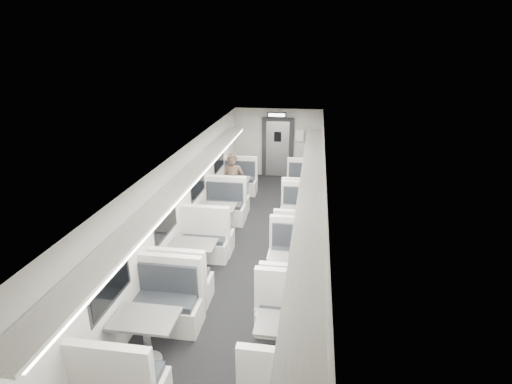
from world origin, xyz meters
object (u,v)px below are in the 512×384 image
(passenger, at_px, (233,184))
(vestibule_door, at_px, (278,148))
(booth_right_b, at_px, (299,224))
(exit_sign, at_px, (277,115))
(booth_left_d, at_px, (147,339))
(booth_right_c, at_px, (292,278))
(booth_left_c, at_px, (194,260))
(booth_right_d, at_px, (285,343))
(booth_right_a, at_px, (302,193))
(booth_left_a, at_px, (235,190))
(booth_left_b, at_px, (217,221))

(passenger, bearing_deg, vestibule_door, 79.23)
(booth_right_b, height_order, exit_sign, exit_sign)
(booth_right_b, bearing_deg, exit_sign, 103.17)
(booth_left_d, distance_m, booth_right_c, 2.81)
(booth_left_c, bearing_deg, exit_sign, 81.03)
(passenger, xyz_separation_m, vestibule_door, (0.87, 3.58, 0.16))
(booth_right_d, distance_m, vestibule_door, 9.02)
(passenger, height_order, exit_sign, exit_sign)
(booth_right_b, bearing_deg, booth_right_a, 90.00)
(passenger, xyz_separation_m, exit_sign, (0.87, 3.10, 1.40))
(booth_left_a, bearing_deg, booth_left_b, -90.00)
(booth_right_a, height_order, vestibule_door, vestibule_door)
(booth_right_b, distance_m, passenger, 2.26)
(booth_left_a, distance_m, booth_right_b, 2.86)
(booth_left_a, distance_m, booth_left_b, 2.23)
(booth_left_a, xyz_separation_m, booth_right_a, (2.00, 0.09, -0.00))
(booth_right_d, bearing_deg, exit_sign, 96.75)
(booth_right_c, bearing_deg, booth_right_a, 90.00)
(booth_left_a, height_order, booth_right_d, booth_left_a)
(booth_left_a, xyz_separation_m, booth_right_c, (2.00, -4.51, 0.01))
(booth_left_d, relative_size, booth_right_d, 1.09)
(booth_left_c, bearing_deg, booth_left_d, -90.00)
(booth_left_b, distance_m, passenger, 1.45)
(vestibule_door, xyz_separation_m, exit_sign, (0.00, -0.49, 1.24))
(passenger, bearing_deg, booth_right_d, -67.99)
(booth_left_a, distance_m, exit_sign, 3.09)
(booth_left_b, distance_m, booth_right_a, 3.07)
(booth_left_c, distance_m, booth_left_d, 2.37)
(booth_left_c, bearing_deg, passenger, 87.62)
(booth_right_c, relative_size, passenger, 1.26)
(booth_left_a, xyz_separation_m, booth_left_d, (0.00, -6.48, 0.02))
(booth_left_c, relative_size, booth_left_d, 0.94)
(vestibule_door, bearing_deg, booth_left_b, -101.43)
(booth_left_d, bearing_deg, vestibule_door, 83.79)
(booth_right_c, bearing_deg, booth_left_d, -135.43)
(booth_right_d, bearing_deg, booth_left_c, 133.41)
(booth_right_a, xyz_separation_m, booth_right_c, (0.00, -4.60, 0.01))
(booth_right_a, xyz_separation_m, passenger, (-1.87, -0.96, 0.49))
(booth_left_d, distance_m, passenger, 5.63)
(booth_left_c, xyz_separation_m, booth_left_d, (0.00, -2.37, 0.02))
(booth_right_a, height_order, booth_right_c, booth_right_c)
(passenger, height_order, vestibule_door, vestibule_door)
(passenger, distance_m, exit_sign, 3.51)
(booth_left_d, distance_m, booth_right_b, 4.86)
(booth_left_d, distance_m, exit_sign, 8.96)
(booth_left_d, bearing_deg, exit_sign, 83.45)
(booth_left_a, xyz_separation_m, booth_left_b, (0.00, -2.23, 0.01))
(booth_left_d, bearing_deg, booth_right_d, 7.29)
(booth_right_d, height_order, exit_sign, exit_sign)
(booth_left_c, xyz_separation_m, booth_right_d, (2.00, -2.11, -0.01))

